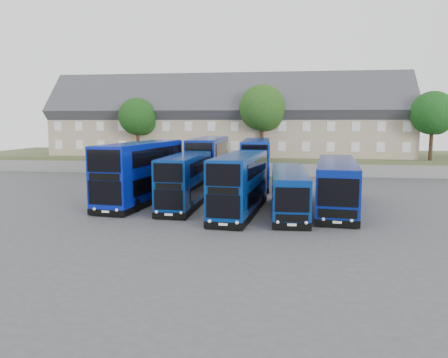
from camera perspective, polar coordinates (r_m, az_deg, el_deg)
ground at (r=30.67m, az=-1.47°, el=-4.86°), size 120.00×120.00×0.00m
retaining_wall at (r=54.09m, az=2.71°, el=1.30°), size 70.00×0.40×1.50m
earth_bank at (r=63.98m, az=3.54°, el=2.47°), size 80.00×20.00×2.00m
terrace_row at (r=60.08m, az=0.41°, el=7.50°), size 48.00×10.40×11.20m
dd_front_left at (r=36.30m, az=-10.72°, el=0.75°), size 4.00×12.41×4.85m
dd_front_mid at (r=33.95m, az=-5.05°, el=-0.34°), size 2.35×10.05×3.98m
dd_front_right at (r=31.23m, az=2.11°, el=-0.77°), size 3.40×10.79×4.22m
dd_rear_left at (r=45.48m, az=-1.98°, el=2.22°), size 3.09×12.30×4.86m
dd_rear_right at (r=45.46m, az=4.24°, el=2.09°), size 3.14×11.89×4.69m
coach_east_a at (r=31.98m, az=8.44°, el=-1.67°), size 2.73×11.37×3.09m
coach_east_b at (r=34.15m, az=14.45°, el=-0.80°), size 4.03×13.43×3.62m
tree_west at (r=57.80m, az=-11.08°, el=7.82°), size 4.80×4.80×7.65m
tree_mid at (r=55.24m, az=5.16°, el=9.00°), size 5.76×5.76×9.18m
tree_east at (r=57.30m, az=25.71°, el=7.57°), size 5.12×5.12×8.16m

